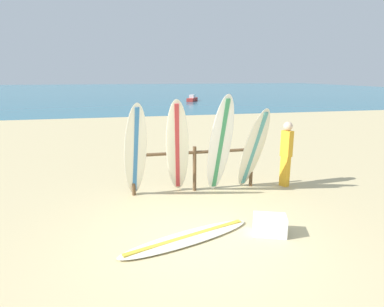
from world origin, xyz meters
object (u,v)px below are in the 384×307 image
object	(u,v)px
surfboard_leaning_far_left	(135,152)
surfboard_lying_on_sand	(187,238)
surfboard_leaning_center_left	(220,145)
surfboard_leaning_left	(177,148)
cooler_box	(270,225)
surfboard_rack	(195,162)
surfboard_leaning_center	(253,150)
small_boat_offshore	(192,99)
beachgoer_standing	(286,151)

from	to	relation	value
surfboard_leaning_far_left	surfboard_lying_on_sand	xyz separation A→B (m)	(0.77, -2.15, -1.14)
surfboard_leaning_center_left	surfboard_leaning_left	bearing A→B (deg)	170.86
cooler_box	surfboard_rack	bearing A→B (deg)	128.77
surfboard_leaning_center	surfboard_leaning_left	bearing A→B (deg)	177.57
surfboard_leaning_center	cooler_box	world-z (taller)	surfboard_leaning_center
surfboard_leaning_center_left	surfboard_lying_on_sand	xyz separation A→B (m)	(-1.23, -2.03, -1.22)
surfboard_leaning_left	small_boat_offshore	distance (m)	28.97
surfboard_rack	surfboard_lying_on_sand	bearing A→B (deg)	-105.94
surfboard_leaning_center	cooler_box	size ratio (longest dim) A/B	3.61
surfboard_rack	surfboard_leaning_left	bearing A→B (deg)	-150.64
surfboard_leaning_center	beachgoer_standing	bearing A→B (deg)	10.06
surfboard_leaning_far_left	beachgoer_standing	world-z (taller)	surfboard_leaning_far_left
surfboard_leaning_center	beachgoer_standing	distance (m)	1.03
surfboard_leaning_far_left	beachgoer_standing	bearing A→B (deg)	2.16
beachgoer_standing	cooler_box	bearing A→B (deg)	-123.32
surfboard_rack	surfboard_leaning_center	world-z (taller)	surfboard_leaning_center
surfboard_rack	surfboard_leaning_left	size ratio (longest dim) A/B	1.32
surfboard_rack	beachgoer_standing	xyz separation A→B (m)	(2.42, -0.18, 0.19)
surfboard_leaning_center_left	beachgoer_standing	size ratio (longest dim) A/B	1.45
surfboard_leaning_center_left	beachgoer_standing	xyz separation A→B (m)	(1.90, 0.26, -0.30)
surfboard_leaning_left	beachgoer_standing	size ratio (longest dim) A/B	1.39
surfboard_leaning_far_left	beachgoer_standing	size ratio (longest dim) A/B	1.36
surfboard_rack	surfboard_leaning_left	world-z (taller)	surfboard_leaning_left
surfboard_lying_on_sand	beachgoer_standing	distance (m)	3.99
beachgoer_standing	small_boat_offshore	size ratio (longest dim) A/B	0.73
surfboard_lying_on_sand	surfboard_leaning_far_left	bearing A→B (deg)	109.67
surfboard_leaning_left	surfboard_leaning_center	size ratio (longest dim) A/B	1.11
surfboard_rack	surfboard_leaning_left	xyz separation A→B (m)	(-0.49, -0.27, 0.44)
surfboard_leaning_far_left	surfboard_leaning_center_left	xyz separation A→B (m)	(2.00, -0.11, 0.08)
small_boat_offshore	cooler_box	bearing A→B (deg)	-99.99
surfboard_rack	beachgoer_standing	size ratio (longest dim) A/B	1.84
surfboard_leaning_center	small_boat_offshore	bearing A→B (deg)	80.37
surfboard_rack	cooler_box	size ratio (longest dim) A/B	5.29
surfboard_leaning_far_left	surfboard_leaning_center	distance (m)	2.89
beachgoer_standing	surfboard_leaning_center	bearing A→B (deg)	-169.94
surfboard_leaning_center_left	cooler_box	xyz separation A→B (m)	(0.31, -2.15, -1.07)
surfboard_lying_on_sand	cooler_box	world-z (taller)	cooler_box
surfboard_leaning_left	surfboard_leaning_center	distance (m)	1.91
surfboard_leaning_center_left	beachgoer_standing	distance (m)	1.94
beachgoer_standing	small_boat_offshore	xyz separation A→B (m)	(3.78, 28.07, -0.70)
surfboard_leaning_far_left	surfboard_lying_on_sand	distance (m)	2.55
surfboard_leaning_left	cooler_box	size ratio (longest dim) A/B	4.00
surfboard_leaning_left	cooler_box	world-z (taller)	surfboard_leaning_left
surfboard_rack	surfboard_lying_on_sand	world-z (taller)	surfboard_rack
cooler_box	surfboard_leaning_left	bearing A→B (deg)	140.60
surfboard_rack	small_boat_offshore	bearing A→B (deg)	77.46
surfboard_rack	beachgoer_standing	distance (m)	2.44
surfboard_leaning_far_left	surfboard_lying_on_sand	world-z (taller)	surfboard_leaning_far_left
cooler_box	small_boat_offshore	bearing A→B (deg)	100.89
surfboard_lying_on_sand	beachgoer_standing	world-z (taller)	beachgoer_standing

